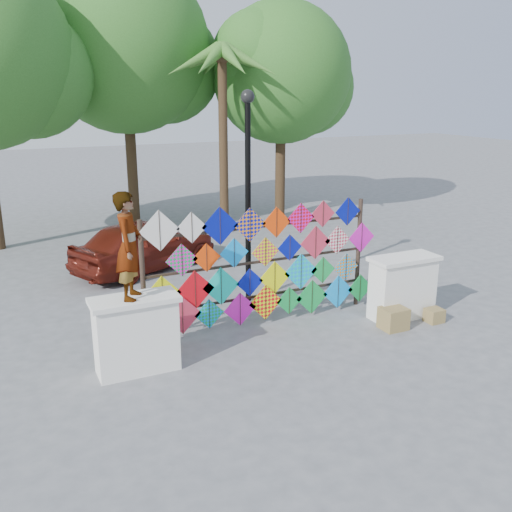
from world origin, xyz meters
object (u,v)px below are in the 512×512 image
vendor_woman (129,246)px  sedan (145,244)px  lamppost (248,178)px  kite_rack (263,265)px

vendor_woman → sedan: bearing=9.4°
sedan → lamppost: size_ratio=0.87×
kite_rack → sedan: 4.66m
vendor_woman → sedan: (1.59, 5.41, -1.47)m
sedan → lamppost: lamppost is taller
sedan → lamppost: bearing=179.5°
kite_rack → vendor_woman: (-2.77, -0.93, 0.94)m
sedan → lamppost: 4.06m
kite_rack → vendor_woman: vendor_woman is taller
kite_rack → lamppost: lamppost is taller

